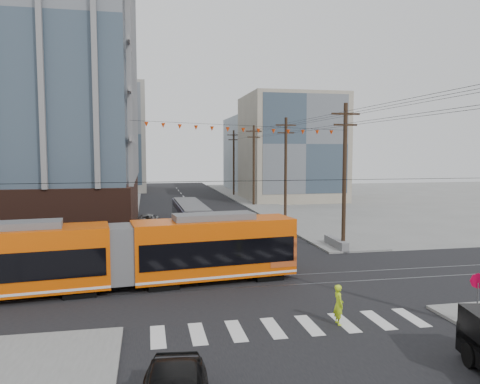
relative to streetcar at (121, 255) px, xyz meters
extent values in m
plane|color=slate|center=(7.37, -4.07, -1.88)|extent=(160.00, 160.00, 0.00)
cube|color=#8C99A5|center=(-9.63, 47.93, 7.12)|extent=(18.00, 16.00, 18.00)
cube|color=gray|center=(23.37, 43.93, 6.12)|extent=(14.00, 14.00, 16.00)
cube|color=gray|center=(-6.63, 67.93, 8.12)|extent=(16.00, 18.00, 20.00)
cube|color=#8C99A5|center=(25.37, 63.93, 5.12)|extent=(16.00, 16.00, 14.00)
cylinder|color=black|center=(15.87, 51.93, 3.62)|extent=(0.30, 0.30, 11.00)
imported|color=silver|center=(2.13, 9.31, -1.20)|extent=(2.41, 4.36, 1.36)
imported|color=silver|center=(1.94, 13.97, -1.16)|extent=(2.76, 5.22, 1.44)
imported|color=slate|center=(1.48, 21.14, -1.24)|extent=(2.43, 4.77, 1.29)
imported|color=#BCE21D|center=(9.44, -7.18, -1.01)|extent=(0.43, 0.65, 1.75)
cube|color=gray|center=(15.67, 7.79, -1.51)|extent=(0.94, 3.76, 0.75)
camera|label=1|loc=(1.43, -25.58, 5.56)|focal=35.00mm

